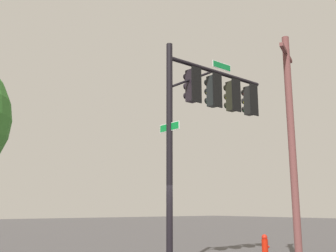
% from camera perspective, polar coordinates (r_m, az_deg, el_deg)
% --- Properties ---
extents(signal_pole_assembly, '(4.70, 0.94, 7.09)m').
position_cam_1_polar(signal_pole_assembly, '(13.93, 5.95, 2.74)').
color(signal_pole_assembly, black).
rests_on(signal_pole_assembly, ground_plane).
extents(utility_pole, '(1.67, 0.90, 7.73)m').
position_cam_1_polar(utility_pole, '(13.95, 17.27, -1.97)').
color(utility_pole, brown).
rests_on(utility_pole, ground_plane).
extents(fire_hydrant, '(0.33, 0.24, 0.83)m').
position_cam_1_polar(fire_hydrant, '(16.37, 13.70, -16.28)').
color(fire_hydrant, red).
rests_on(fire_hydrant, ground_plane).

